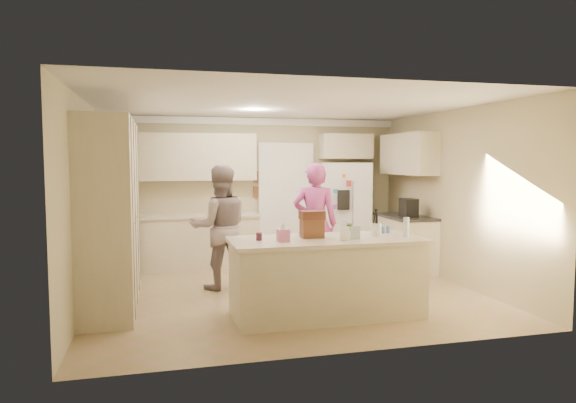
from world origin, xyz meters
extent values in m
cube|color=#9F7F62|center=(0.00, 0.00, -0.01)|extent=(5.20, 4.60, 0.02)
cube|color=white|center=(0.00, 0.00, 2.61)|extent=(5.20, 4.60, 0.02)
cube|color=#BFB48A|center=(0.00, 2.31, 1.30)|extent=(5.20, 0.02, 2.60)
cube|color=#BFB48A|center=(0.00, -2.31, 1.30)|extent=(5.20, 0.02, 2.60)
cube|color=#BFB48A|center=(-2.61, 0.00, 1.30)|extent=(0.02, 4.60, 2.60)
cube|color=#BFB48A|center=(2.61, 0.00, 1.30)|extent=(0.02, 4.60, 2.60)
cube|color=white|center=(0.00, 2.26, 2.53)|extent=(5.20, 0.08, 0.12)
cube|color=beige|center=(-2.30, 0.20, 1.18)|extent=(0.60, 2.60, 2.35)
cube|color=beige|center=(-1.15, 2.00, 0.44)|extent=(2.20, 0.60, 0.88)
cube|color=silver|center=(-1.15, 1.99, 0.90)|extent=(2.24, 0.63, 0.04)
cube|color=beige|center=(-1.15, 2.12, 1.90)|extent=(2.20, 0.35, 0.80)
cube|color=black|center=(0.55, 2.28, 1.05)|extent=(0.90, 0.06, 2.10)
cube|color=white|center=(0.55, 2.24, 1.05)|extent=(1.02, 0.03, 2.22)
cube|color=brown|center=(0.02, 2.27, 1.55)|extent=(0.15, 0.02, 0.20)
cube|color=brown|center=(0.02, 2.27, 1.28)|extent=(0.15, 0.02, 0.20)
cube|color=white|center=(1.65, 2.01, 0.90)|extent=(1.11, 1.01, 1.80)
cube|color=gray|center=(1.65, 1.66, 0.90)|extent=(0.02, 0.02, 1.78)
cube|color=black|center=(1.43, 1.65, 1.15)|extent=(0.22, 0.03, 0.35)
cylinder|color=silver|center=(1.60, 1.64, 1.05)|extent=(0.02, 0.02, 0.85)
cylinder|color=silver|center=(1.70, 1.64, 1.05)|extent=(0.02, 0.02, 0.85)
cube|color=beige|center=(1.65, 2.12, 2.10)|extent=(0.95, 0.35, 0.45)
cube|color=beige|center=(2.30, 1.00, 0.44)|extent=(0.60, 1.20, 0.88)
cube|color=#2D2B28|center=(2.29, 1.00, 0.90)|extent=(0.63, 1.24, 0.04)
cube|color=beige|center=(2.43, 1.20, 1.95)|extent=(0.35, 1.50, 0.70)
cube|color=black|center=(2.25, 0.80, 1.07)|extent=(0.22, 0.28, 0.30)
cube|color=beige|center=(0.20, -1.10, 0.44)|extent=(2.20, 0.90, 0.88)
cube|color=silver|center=(0.20, -1.10, 0.90)|extent=(2.28, 0.96, 0.05)
cylinder|color=white|center=(0.85, -1.05, 1.00)|extent=(0.13, 0.13, 0.15)
cube|color=pink|center=(-0.35, -1.20, 1.00)|extent=(0.13, 0.13, 0.14)
cone|color=white|center=(-0.35, -1.20, 1.10)|extent=(0.08, 0.08, 0.08)
cube|color=brown|center=(0.05, -1.00, 1.04)|extent=(0.26, 0.18, 0.22)
cube|color=#592D1E|center=(0.05, -1.00, 1.20)|extent=(0.28, 0.20, 0.10)
cylinder|color=#59263F|center=(-0.60, -1.05, 0.97)|extent=(0.07, 0.07, 0.09)
cube|color=white|center=(0.35, -1.30, 1.01)|extent=(0.12, 0.06, 0.16)
cube|color=silver|center=(0.50, -1.25, 1.01)|extent=(0.12, 0.05, 0.16)
cylinder|color=silver|center=(1.15, -1.25, 1.04)|extent=(0.07, 0.07, 0.24)
cylinder|color=#4F70B2|center=(1.02, -0.88, 0.97)|extent=(0.05, 0.05, 0.09)
cylinder|color=#4F70B2|center=(1.09, -0.88, 0.97)|extent=(0.05, 0.05, 0.09)
imported|color=gray|center=(-0.86, 0.52, 0.89)|extent=(0.88, 0.69, 1.78)
imported|color=#C640A9|center=(0.56, 0.50, 0.90)|extent=(0.77, 0.65, 1.81)
camera|label=1|loc=(-1.72, -6.79, 1.84)|focal=32.00mm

